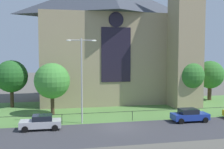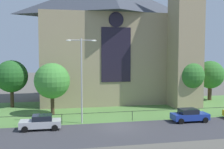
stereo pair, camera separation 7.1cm
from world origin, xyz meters
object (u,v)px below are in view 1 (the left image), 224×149
streetlamp_near (82,71)px  parked_car_blue (189,115)px  tree_right_near (189,75)px  parked_car_silver (41,122)px  tree_left_far (11,76)px  tree_left_near (52,81)px  tree_right_far (210,75)px  church_building (113,39)px

streetlamp_near → parked_car_blue: 13.47m
tree_right_near → parked_car_blue: 9.71m
parked_car_silver → parked_car_blue: 16.72m
parked_car_silver → parked_car_blue: bearing=-179.0°
tree_right_near → tree_left_far: (-25.39, 5.33, -0.14)m
tree_left_near → streetlamp_near: bearing=-57.7°
tree_right_far → parked_car_blue: 17.16m
tree_right_near → tree_left_far: tree_left_far is taller
streetlamp_near → parked_car_silver: size_ratio=2.26×
parked_car_blue → tree_right_far: bearing=52.5°
church_building → tree_right_near: (9.55, -8.15, -5.58)m
tree_right_far → streetlamp_near: size_ratio=0.70×
tree_right_far → parked_car_blue: tree_right_far is taller
tree_right_far → parked_car_blue: bearing=-128.6°
tree_right_far → parked_car_silver: tree_right_far is taller
church_building → parked_car_silver: size_ratio=6.13×
tree_left_near → tree_right_near: size_ratio=0.97×
tree_right_far → streetlamp_near: (-22.77, -11.36, 1.67)m
tree_right_near → streetlamp_near: (-16.27, -6.18, 1.27)m
tree_left_near → tree_right_far: bearing=13.3°
church_building → tree_right_far: size_ratio=3.90×
tree_left_far → parked_car_blue: tree_left_far is taller
tree_left_near → parked_car_silver: tree_left_near is taller
church_building → streetlamp_near: size_ratio=2.72×
streetlamp_near → tree_left_near: bearing=122.3°
tree_left_far → streetlamp_near: 14.76m
tree_left_near → parked_car_blue: bearing=-24.0°
tree_right_near → tree_left_far: size_ratio=1.00×
church_building → parked_car_silver: bearing=-124.8°
tree_right_far → parked_car_silver: (-27.20, -13.04, -3.55)m
tree_right_near → tree_right_far: tree_right_near is taller
tree_left_far → tree_left_near: bearing=-47.3°
church_building → parked_car_blue: (5.58, -16.09, -9.53)m
church_building → tree_left_near: 14.77m
parked_car_silver → tree_left_far: bearing=-69.1°
church_building → tree_right_near: size_ratio=3.76×
tree_left_near → streetlamp_near: 6.33m
streetlamp_near → tree_left_far: bearing=128.4°
church_building → tree_left_far: (-15.83, -2.82, -5.72)m
tree_left_far → tree_right_far: bearing=-0.3°
parked_car_blue → streetlamp_near: bearing=173.0°
parked_car_blue → church_building: bearing=110.2°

